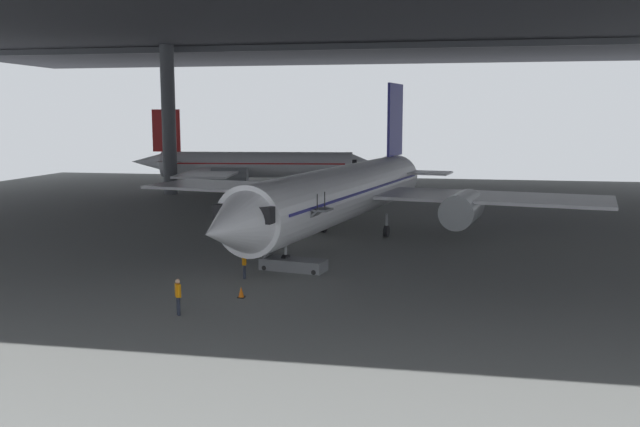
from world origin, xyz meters
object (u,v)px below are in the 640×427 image
Objects in this scene: airplane_main at (345,193)px; airplane_distant at (252,165)px; crew_worker_near_nose at (178,294)px; boarding_stairs at (294,258)px; traffic_cone_orange at (241,292)px; crew_worker_by_stairs at (244,263)px.

airplane_main reaches higher than airplane_distant.
boarding_stairs is at bearing 72.25° from crew_worker_near_nose.
boarding_stairs is 6.86m from traffic_cone_orange.
boarding_stairs reaches higher than traffic_cone_orange.
crew_worker_by_stairs is at bearing -74.23° from airplane_distant.
boarding_stairs is 2.74× the size of crew_worker_near_nose.
airplane_main is at bearing 77.37° from crew_worker_near_nose.
crew_worker_by_stairs is 48.18m from airplane_distant.
boarding_stairs reaches higher than crew_worker_by_stairs.
boarding_stairs is at bearing 48.34° from crew_worker_by_stairs.
airplane_main is 22.45× the size of crew_worker_near_nose.
traffic_cone_orange is at bearing -75.38° from crew_worker_by_stairs.
airplane_main is at bearing 81.10° from traffic_cone_orange.
airplane_main reaches higher than crew_worker_by_stairs.
crew_worker_near_nose reaches higher than crew_worker_by_stairs.
boarding_stairs is 2.98× the size of crew_worker_by_stairs.
crew_worker_near_nose is at bearing -107.75° from boarding_stairs.
airplane_distant reaches higher than crew_worker_near_nose.
traffic_cone_orange is at bearing -74.32° from airplane_distant.
boarding_stairs is at bearing -97.62° from airplane_main.
boarding_stairs is (-1.46, -10.93, -2.87)m from airplane_main.
airplane_distant reaches higher than crew_worker_by_stairs.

